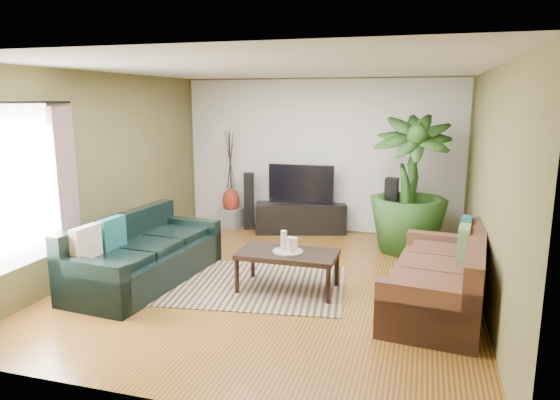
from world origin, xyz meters
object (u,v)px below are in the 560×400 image
at_px(television, 301,184).
at_px(speaker_left, 249,201).
at_px(tv_stand, 301,218).
at_px(potted_plant, 409,185).
at_px(pedestal, 231,218).
at_px(sofa_left, 146,250).
at_px(side_table, 155,235).
at_px(vase, 231,201).
at_px(coffee_table, 288,271).
at_px(speaker_right, 391,212).
at_px(sofa_right, 437,271).

xyz_separation_m(television, speaker_left, (-0.97, 0.00, -0.36)).
distance_m(tv_stand, television, 0.61).
xyz_separation_m(potted_plant, pedestal, (-3.18, 0.63, -0.88)).
distance_m(speaker_left, potted_plant, 2.94).
xyz_separation_m(sofa_left, side_table, (-0.63, 1.29, -0.19)).
xyz_separation_m(vase, side_table, (-0.64, -1.63, -0.27)).
bearing_deg(coffee_table, speaker_left, 118.81).
bearing_deg(coffee_table, sofa_left, -173.45).
bearing_deg(speaker_right, potted_plant, -38.13).
bearing_deg(television, speaker_right, -13.35).
relative_size(sofa_right, television, 1.86).
distance_m(television, speaker_left, 1.04).
bearing_deg(sofa_left, speaker_right, -44.05).
height_order(sofa_left, sofa_right, same).
relative_size(pedestal, vase, 0.78).
xyz_separation_m(sofa_right, potted_plant, (-0.41, 2.09, 0.63)).
xyz_separation_m(television, pedestal, (-1.33, -0.00, -0.70)).
relative_size(sofa_left, speaker_left, 2.21).
relative_size(television, speaker_right, 1.05).
xyz_separation_m(sofa_right, vase, (-3.59, 2.72, 0.08)).
bearing_deg(sofa_right, sofa_left, -80.20).
relative_size(tv_stand, side_table, 3.40).
height_order(sofa_right, tv_stand, sofa_right).
xyz_separation_m(tv_stand, speaker_left, (-0.97, 0.00, 0.25)).
bearing_deg(tv_stand, speaker_right, -28.93).
xyz_separation_m(coffee_table, side_table, (-2.47, 1.09, -0.01)).
height_order(speaker_left, potted_plant, potted_plant).
distance_m(sofa_right, tv_stand, 3.54).
height_order(speaker_left, side_table, speaker_left).
xyz_separation_m(tv_stand, side_table, (-1.97, -1.63, -0.03)).
xyz_separation_m(pedestal, side_table, (-0.64, -1.63, 0.06)).
bearing_deg(tv_stand, side_table, -155.90).
relative_size(coffee_table, vase, 2.73).
height_order(sofa_right, speaker_right, speaker_right).
height_order(sofa_right, speaker_left, speaker_left).
bearing_deg(vase, television, 0.05).
xyz_separation_m(sofa_right, coffee_table, (-1.76, -0.00, -0.18)).
xyz_separation_m(speaker_left, speaker_right, (2.55, -0.37, 0.04)).
bearing_deg(sofa_right, speaker_left, -123.44).
relative_size(speaker_left, pedestal, 2.98).
bearing_deg(tv_stand, potted_plant, -34.40).
relative_size(sofa_right, tv_stand, 1.37).
bearing_deg(side_table, coffee_table, -23.76).
distance_m(speaker_left, side_table, 1.93).
bearing_deg(speaker_right, sofa_right, -68.67).
distance_m(coffee_table, potted_plant, 2.61).
height_order(tv_stand, speaker_right, speaker_right).
bearing_deg(vase, coffee_table, -56.03).
xyz_separation_m(sofa_right, side_table, (-4.23, 1.09, -0.19)).
bearing_deg(speaker_left, sofa_right, -58.75).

